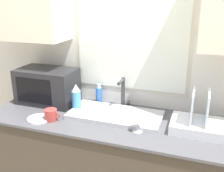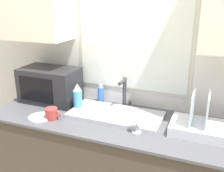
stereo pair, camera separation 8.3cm
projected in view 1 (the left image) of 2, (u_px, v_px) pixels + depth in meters
name	position (u px, v px, depth m)	size (l,w,h in m)	color
countertop	(117.00, 169.00, 2.17)	(2.08, 0.69, 0.90)	#42382D
wall_back	(130.00, 45.00, 2.13)	(6.00, 0.38, 2.60)	silver
sink_basin	(115.00, 115.00, 2.07)	(0.73, 0.35, 0.03)	#B2B2B7
faucet	(123.00, 91.00, 2.19)	(0.08, 0.14, 0.26)	#333338
microwave	(47.00, 86.00, 2.31)	(0.51, 0.31, 0.31)	#232326
dish_rack	(198.00, 124.00, 1.84)	(0.37, 0.28, 0.29)	silver
spray_bottle	(76.00, 98.00, 2.15)	(0.07, 0.07, 0.23)	#4C99D8
soap_bottle	(99.00, 95.00, 2.31)	(0.06, 0.06, 0.18)	blue
mug_near_sink	(51.00, 115.00, 2.00)	(0.13, 0.10, 0.09)	#A53833
wine_glass	(138.00, 117.00, 1.80)	(0.08, 0.08, 0.15)	silver
small_plate	(39.00, 119.00, 2.02)	(0.18, 0.18, 0.01)	silver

